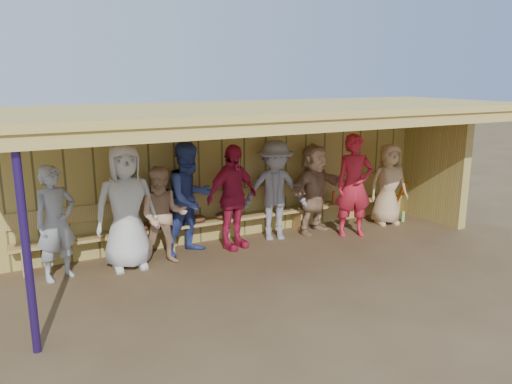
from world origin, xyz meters
TOP-DOWN VIEW (x-y plane):
  - ground at (0.00, 0.00)m, footprint 90.00×90.00m
  - player_a at (-3.13, 0.65)m, footprint 0.73×0.61m
  - player_b at (-2.11, 0.61)m, footprint 0.98×0.66m
  - player_c at (-1.01, 0.81)m, footprint 1.10×0.97m
  - player_d at (-0.27, 0.71)m, footprint 1.15×0.73m
  - player_e at (0.62, 0.80)m, footprint 1.33×1.00m
  - player_f at (1.48, 0.81)m, footprint 1.68×1.02m
  - player_g at (2.03, 0.31)m, footprint 0.81×0.65m
  - player_h at (3.13, 0.61)m, footprint 0.90×0.69m
  - player_extra at (-1.56, 0.54)m, footprint 0.92×0.81m
  - dugout_structure at (0.39, 0.69)m, footprint 8.80×3.20m
  - bench at (0.00, 1.12)m, footprint 7.60×0.34m
  - dugout_equipment at (-0.14, 0.99)m, footprint 5.55×0.62m

SIDE VIEW (x-z plane):
  - ground at x=0.00m, z-range 0.00..0.00m
  - dugout_equipment at x=-0.14m, z-range 0.09..0.89m
  - bench at x=0.00m, z-range 0.06..0.99m
  - player_extra at x=-1.56m, z-range 0.00..1.58m
  - player_h at x=3.13m, z-range 0.00..1.64m
  - player_a at x=-3.13m, z-range 0.00..1.71m
  - player_f at x=1.48m, z-range 0.00..1.72m
  - player_d at x=-0.27m, z-range 0.00..1.83m
  - player_e at x=0.62m, z-range 0.00..1.84m
  - player_c at x=-1.01m, z-range 0.00..1.90m
  - player_g at x=2.03m, z-range 0.00..1.92m
  - player_b at x=-2.11m, z-range 0.00..1.97m
  - dugout_structure at x=0.39m, z-range 0.44..2.94m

